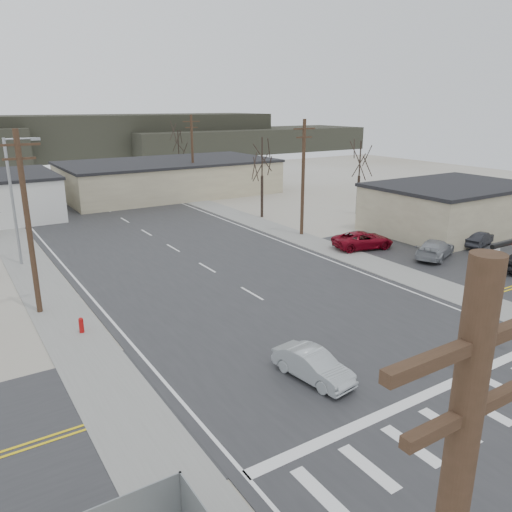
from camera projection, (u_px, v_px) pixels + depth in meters
The scene contains 24 objects.
ground at pixel (340, 345), 24.14m from camera, with size 140.00×140.00×0.00m, color beige.
main_road at pixel (201, 264), 36.24m from camera, with size 18.00×110.00×0.05m, color #28292B.
cross_road at pixel (340, 344), 24.14m from camera, with size 90.00×10.00×0.04m, color #28292B.
parking_lot at pixel (480, 252), 39.27m from camera, with size 18.00×20.00×0.03m, color #28292B.
sidewalk_left at pixel (32, 271), 34.82m from camera, with size 3.00×90.00×0.06m, color gray.
sidewalk_right at pixel (280, 231), 45.72m from camera, with size 3.00×90.00×0.06m, color gray.
fire_hydrant at pixel (81, 325), 25.22m from camera, with size 0.24×0.24×0.87m.
building_right_far at pixel (169, 177), 64.15m from camera, with size 26.30×14.30×4.30m.
building_lot at pixel (451, 207), 45.54m from camera, with size 14.30×10.30×4.30m.
upole_left_b at pixel (28, 221), 26.39m from camera, with size 2.20×0.30×10.00m.
upole_right_a at pixel (303, 176), 43.06m from camera, with size 2.20×0.30×10.00m.
upole_right_b at pixel (192, 155), 60.80m from camera, with size 2.20×0.30×10.00m.
streetlight_main at pixel (15, 195), 34.85m from camera, with size 2.40×0.25×9.00m.
tree_right_mid at pixel (262, 159), 49.82m from camera, with size 3.74×3.74×8.33m.
tree_right_far at pixel (178, 145), 72.18m from camera, with size 3.52×3.52×7.84m.
tree_lot at pixel (360, 161), 51.58m from camera, with size 3.52×3.52×7.84m.
hill_center at pixel (95, 136), 107.98m from camera, with size 80.00×18.00×9.00m, color #333026.
hill_right at pixel (247, 140), 121.65m from camera, with size 60.00×18.00×5.50m, color #333026.
sedan_crossing at pixel (313, 365), 20.92m from camera, with size 1.33×3.80×1.25m, color #9FA6AA.
car_far_a at pixel (97, 190), 62.51m from camera, with size 2.42×5.94×1.72m, color black.
car_far_b at pixel (42, 176), 75.42m from camera, with size 1.82×4.54×1.55m, color black.
car_parked_red at pixel (363, 240), 40.02m from camera, with size 2.27×4.92×1.37m, color maroon.
car_parked_dark_b at pixel (478, 239), 40.65m from camera, with size 1.35×3.86×1.27m, color black.
car_parked_silver at pixel (435, 249), 37.60m from camera, with size 1.93×4.76×1.38m, color gray.
Camera 1 is at (-15.16, -16.24, 11.15)m, focal length 35.00 mm.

